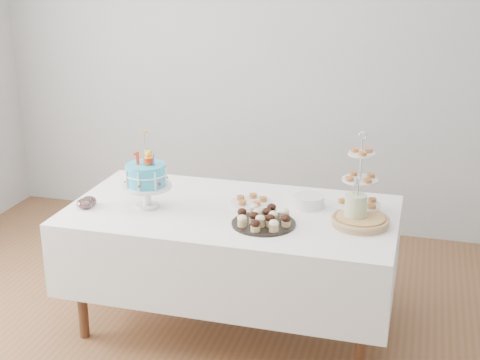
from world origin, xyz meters
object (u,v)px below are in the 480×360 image
(birthday_cake, at_px, (147,187))
(tiered_stand, at_px, (360,180))
(pastry_plate, at_px, (251,201))
(jam_bowl_b, at_px, (89,201))
(pie, at_px, (360,220))
(jam_bowl_a, at_px, (85,204))
(table, at_px, (232,245))
(utensil_pitcher, at_px, (355,208))
(plate_stack, at_px, (309,201))
(cupcake_tray, at_px, (264,218))

(birthday_cake, relative_size, tiered_stand, 0.93)
(pastry_plate, distance_m, jam_bowl_b, 0.97)
(pie, height_order, jam_bowl_a, jam_bowl_a)
(birthday_cake, distance_m, pastry_plate, 0.63)
(tiered_stand, xyz_separation_m, pastry_plate, (-0.64, -0.01, -0.19))
(table, height_order, pastry_plate, pastry_plate)
(birthday_cake, bearing_deg, utensil_pitcher, 0.04)
(plate_stack, bearing_deg, tiered_stand, -5.10)
(table, relative_size, jam_bowl_b, 20.67)
(tiered_stand, height_order, jam_bowl_a, tiered_stand)
(birthday_cake, bearing_deg, jam_bowl_a, -164.52)
(table, height_order, plate_stack, plate_stack)
(birthday_cake, bearing_deg, pastry_plate, 17.81)
(pie, bearing_deg, birthday_cake, -177.26)
(tiered_stand, bearing_deg, jam_bowl_a, -167.38)
(cupcake_tray, bearing_deg, birthday_cake, 173.98)
(table, xyz_separation_m, cupcake_tray, (0.24, -0.17, 0.27))
(jam_bowl_b, bearing_deg, tiered_stand, 10.90)
(pastry_plate, bearing_deg, cupcake_tray, -63.31)
(tiered_stand, distance_m, jam_bowl_b, 1.60)
(cupcake_tray, bearing_deg, jam_bowl_b, 179.50)
(cupcake_tray, bearing_deg, pastry_plate, 116.69)
(birthday_cake, relative_size, jam_bowl_b, 4.89)
(pie, relative_size, pastry_plate, 1.31)
(cupcake_tray, xyz_separation_m, jam_bowl_a, (-1.08, -0.04, -0.01))
(birthday_cake, relative_size, pastry_plate, 1.82)
(utensil_pitcher, bearing_deg, tiered_stand, 104.62)
(pie, bearing_deg, jam_bowl_b, -175.44)
(table, relative_size, cupcake_tray, 5.36)
(pastry_plate, xyz_separation_m, jam_bowl_b, (-0.93, -0.29, 0.01))
(tiered_stand, bearing_deg, birthday_cake, -169.11)
(pie, xyz_separation_m, pastry_plate, (-0.66, 0.16, -0.01))
(jam_bowl_b, bearing_deg, utensil_pitcher, 4.80)
(cupcake_tray, height_order, tiered_stand, tiered_stand)
(plate_stack, height_order, pastry_plate, plate_stack)
(utensil_pitcher, bearing_deg, plate_stack, 161.14)
(pie, distance_m, jam_bowl_b, 1.60)
(jam_bowl_b, bearing_deg, pie, 4.56)
(pastry_plate, distance_m, jam_bowl_a, 0.99)
(plate_stack, xyz_separation_m, jam_bowl_b, (-1.27, -0.33, -0.01))
(pie, relative_size, tiered_stand, 0.67)
(pie, height_order, tiered_stand, tiered_stand)
(cupcake_tray, bearing_deg, pie, 14.79)
(tiered_stand, bearing_deg, cupcake_tray, -147.49)
(pie, distance_m, plate_stack, 0.38)
(plate_stack, bearing_deg, pie, -31.81)
(jam_bowl_b, height_order, utensil_pitcher, utensil_pitcher)
(jam_bowl_b, distance_m, utensil_pitcher, 1.57)
(pie, xyz_separation_m, jam_bowl_a, (-1.59, -0.18, -0.00))
(cupcake_tray, xyz_separation_m, pastry_plate, (-0.15, 0.30, -0.02))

